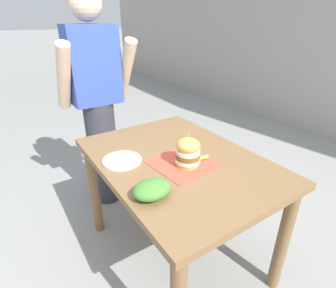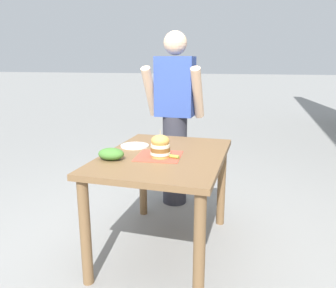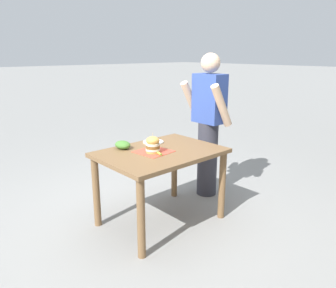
{
  "view_description": "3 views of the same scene",
  "coord_description": "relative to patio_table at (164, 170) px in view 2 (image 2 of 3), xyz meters",
  "views": [
    {
      "loc": [
        -0.78,
        -1.08,
        1.5
      ],
      "look_at": [
        0.0,
        0.1,
        0.81
      ],
      "focal_mm": 28.0,
      "sensor_mm": 36.0,
      "label": 1
    },
    {
      "loc": [
        0.65,
        -2.18,
        1.41
      ],
      "look_at": [
        0.0,
        0.1,
        0.81
      ],
      "focal_mm": 35.0,
      "sensor_mm": 36.0,
      "label": 2
    },
    {
      "loc": [
        2.33,
        -1.99,
        1.69
      ],
      "look_at": [
        0.0,
        0.1,
        0.81
      ],
      "focal_mm": 35.0,
      "sensor_mm": 36.0,
      "label": 3
    }
  ],
  "objects": [
    {
      "name": "side_salad",
      "position": [
        -0.31,
        -0.23,
        0.16
      ],
      "size": [
        0.18,
        0.14,
        0.08
      ],
      "primitive_type": "ellipsoid",
      "color": "#477F33",
      "rests_on": "patio_table"
    },
    {
      "name": "patio_table",
      "position": [
        0.0,
        0.0,
        0.0
      ],
      "size": [
        0.85,
        1.18,
        0.76
      ],
      "color": "brown",
      "rests_on": "ground"
    },
    {
      "name": "serving_paper",
      "position": [
        -0.02,
        -0.07,
        0.12
      ],
      "size": [
        0.34,
        0.34,
        0.0
      ],
      "primitive_type": "cube",
      "rotation": [
        0.0,
        0.0,
        0.1
      ],
      "color": "#D64C38",
      "rests_on": "patio_table"
    },
    {
      "name": "ground_plane",
      "position": [
        0.0,
        0.0,
        -0.64
      ],
      "size": [
        80.0,
        80.0,
        0.0
      ],
      "primitive_type": "plane",
      "color": "gray"
    },
    {
      "name": "side_plate_with_forks",
      "position": [
        -0.28,
        0.14,
        0.13
      ],
      "size": [
        0.22,
        0.22,
        0.02
      ],
      "color": "white",
      "rests_on": "patio_table"
    },
    {
      "name": "diner_across_table",
      "position": [
        -0.15,
        0.87,
        0.24
      ],
      "size": [
        0.55,
        0.35,
        1.69
      ],
      "color": "#33333D",
      "rests_on": "ground"
    },
    {
      "name": "pickle_spear",
      "position": [
        0.09,
        -0.1,
        0.14
      ],
      "size": [
        0.09,
        0.04,
        0.02
      ],
      "primitive_type": "cylinder",
      "rotation": [
        0.0,
        1.57,
        2.94
      ],
      "color": "#8EA83D",
      "rests_on": "serving_paper"
    },
    {
      "name": "sandwich",
      "position": [
        0.0,
        -0.09,
        0.2
      ],
      "size": [
        0.14,
        0.14,
        0.19
      ],
      "color": "gold",
      "rests_on": "serving_paper"
    }
  ]
}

